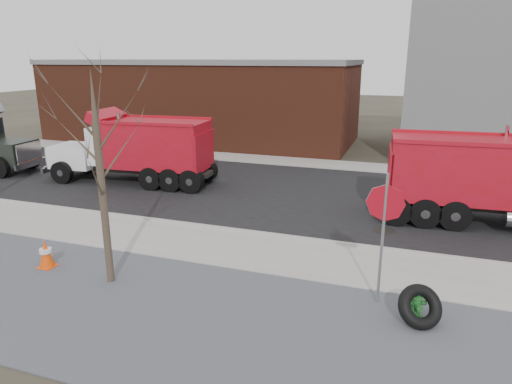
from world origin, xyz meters
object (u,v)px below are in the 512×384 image
at_px(dump_truck_red_b, 137,147).
at_px(dump_truck_red_a, 493,177).
at_px(truck_tire, 420,307).
at_px(stop_sign, 384,218).
at_px(fire_hydrant, 416,305).

bearing_deg(dump_truck_red_b, dump_truck_red_a, 172.53).
height_order(truck_tire, stop_sign, stop_sign).
relative_size(dump_truck_red_a, dump_truck_red_b, 1.06).
distance_m(fire_hydrant, stop_sign, 1.94).
distance_m(truck_tire, stop_sign, 1.97).
distance_m(truck_tire, dump_truck_red_a, 7.54).
xyz_separation_m(fire_hydrant, dump_truck_red_b, (-11.73, 7.65, 1.27)).
xyz_separation_m(truck_tire, dump_truck_red_a, (2.14, 7.12, 1.22)).
bearing_deg(dump_truck_red_b, truck_tire, 141.88).
relative_size(truck_tire, stop_sign, 0.40).
height_order(stop_sign, dump_truck_red_a, dump_truck_red_a).
bearing_deg(dump_truck_red_a, stop_sign, -119.11).
xyz_separation_m(fire_hydrant, stop_sign, (-0.81, 0.44, 1.70)).
bearing_deg(stop_sign, fire_hydrant, -3.92).
bearing_deg(stop_sign, dump_truck_red_a, 89.67).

